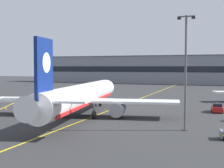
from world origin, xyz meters
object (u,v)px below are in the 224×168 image
(apron_lamp_post, at_px, (186,71))
(safety_cone_by_nose_gear, at_px, (119,105))
(safety_cone_by_port_wing, at_px, (6,108))
(airliner_foreground, at_px, (81,97))
(service_car_second, at_px, (217,108))

(apron_lamp_post, bearing_deg, safety_cone_by_nose_gear, 128.24)
(safety_cone_by_nose_gear, bearing_deg, safety_cone_by_port_wing, -146.20)
(airliner_foreground, height_order, service_car_second, airliner_foreground)
(apron_lamp_post, bearing_deg, airliner_foreground, 162.81)
(airliner_foreground, xyz_separation_m, service_car_second, (20.75, 13.76, -2.60))
(airliner_foreground, relative_size, service_car_second, 9.45)
(apron_lamp_post, height_order, safety_cone_by_nose_gear, apron_lamp_post)
(apron_lamp_post, xyz_separation_m, safety_cone_by_port_wing, (-35.74, 8.61, -7.49))
(service_car_second, height_order, safety_cone_by_port_wing, service_car_second)
(airliner_foreground, bearing_deg, apron_lamp_post, -17.19)
(service_car_second, bearing_deg, safety_cone_by_nose_gear, 174.10)
(apron_lamp_post, height_order, service_car_second, apron_lamp_post)
(apron_lamp_post, xyz_separation_m, service_car_second, (2.97, 19.26, -6.98))
(service_car_second, distance_m, safety_cone_by_port_wing, 40.15)
(service_car_second, distance_m, safety_cone_by_nose_gear, 19.86)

